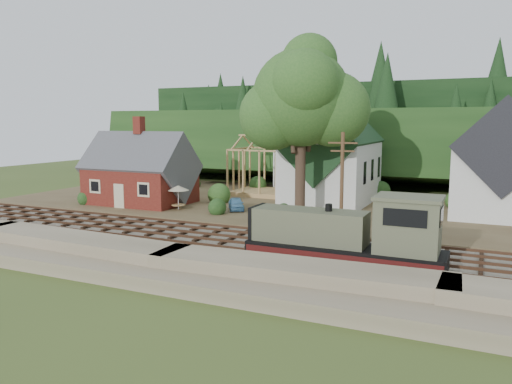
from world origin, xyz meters
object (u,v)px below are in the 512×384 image
at_px(car_blue, 236,204).
at_px(patio_set, 178,189).
at_px(locomotive, 351,238).
at_px(car_green, 125,196).

relative_size(car_blue, patio_set, 1.49).
relative_size(locomotive, car_green, 3.47).
bearing_deg(patio_set, car_blue, 21.38).
bearing_deg(locomotive, patio_set, 148.45).
height_order(locomotive, patio_set, locomotive).
height_order(car_blue, car_green, car_blue).
distance_m(locomotive, patio_set, 23.56).
relative_size(car_blue, car_green, 1.07).
bearing_deg(car_blue, locomotive, -74.60).
distance_m(car_blue, car_green, 13.36).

